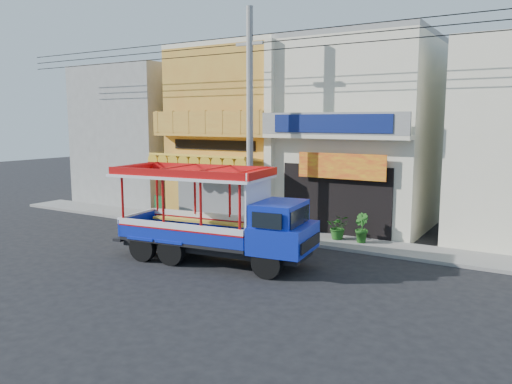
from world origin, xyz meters
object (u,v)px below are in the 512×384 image
songthaew_truck (227,218)px  potted_plant_a (339,227)px  green_sign (160,207)px  potted_plant_b (361,228)px  utility_pole (253,111)px

songthaew_truck → potted_plant_a: songthaew_truck is taller
potted_plant_a → green_sign: bearing=160.9°
green_sign → potted_plant_a: (9.18, -0.05, 0.07)m
songthaew_truck → potted_plant_a: 5.15m
green_sign → potted_plant_b: 10.09m
green_sign → potted_plant_a: bearing=-0.3°
utility_pole → songthaew_truck: 5.31m
potted_plant_a → potted_plant_b: 0.91m
green_sign → potted_plant_b: (10.09, -0.07, 0.14)m
potted_plant_b → green_sign: bearing=45.2°
utility_pole → songthaew_truck: bearing=-70.8°
potted_plant_b → potted_plant_a: bearing=44.2°
songthaew_truck → green_sign: bearing=146.7°
green_sign → potted_plant_b: size_ratio=0.88×
potted_plant_a → potted_plant_b: potted_plant_b is taller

